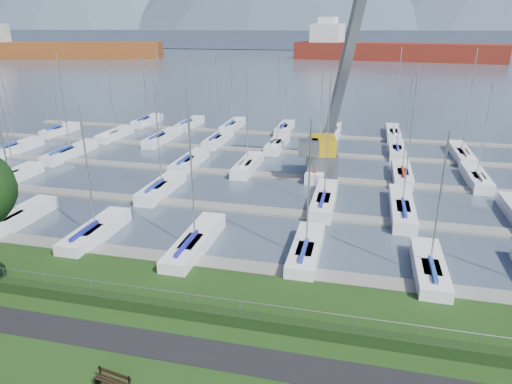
% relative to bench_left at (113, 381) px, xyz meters
% --- Properties ---
extents(path, '(160.00, 2.00, 0.04)m').
position_rel_bench_left_xyz_m(path, '(2.13, 3.13, -0.41)').
color(path, black).
rests_on(path, grass).
extents(water, '(800.00, 540.00, 0.20)m').
position_rel_bench_left_xyz_m(water, '(2.13, 266.13, -0.82)').
color(water, '#414F5F').
extents(hedge, '(80.00, 0.70, 0.70)m').
position_rel_bench_left_xyz_m(hedge, '(2.13, 5.73, -0.07)').
color(hedge, black).
rests_on(hedge, grass).
extents(fence, '(80.00, 0.04, 0.04)m').
position_rel_bench_left_xyz_m(fence, '(2.13, 6.13, 0.78)').
color(fence, '#94989D').
rests_on(fence, grass).
extents(foothill, '(900.00, 80.00, 12.00)m').
position_rel_bench_left_xyz_m(foothill, '(2.13, 336.13, 5.58)').
color(foothill, '#3D4759').
rests_on(foothill, water).
extents(docks, '(90.00, 41.60, 0.25)m').
position_rel_bench_left_xyz_m(docks, '(2.13, 32.13, -0.64)').
color(docks, slate).
rests_on(docks, water).
extents(bench_left, '(1.85, 0.73, 0.85)m').
position_rel_bench_left_xyz_m(bench_left, '(0.00, 0.00, 0.00)').
color(bench_left, black).
rests_on(bench_left, grass).
extents(crane, '(6.64, 13.19, 22.35)m').
position_rel_bench_left_xyz_m(crane, '(6.21, 34.10, 4.91)').
color(crane, '#525559').
rests_on(crane, water).
extents(cargo_ship_west, '(97.11, 45.68, 21.50)m').
position_rel_bench_left_xyz_m(cargo_ship_west, '(-142.07, 191.14, 3.15)').
color(cargo_ship_west, brown).
rests_on(cargo_ship_west, water).
extents(cargo_ship_mid, '(95.35, 32.58, 21.50)m').
position_rel_bench_left_xyz_m(cargo_ship_mid, '(17.11, 216.79, 3.18)').
color(cargo_ship_mid, maroon).
rests_on(cargo_ship_mid, water).
extents(sailboat_fleet, '(75.72, 49.98, 13.25)m').
position_rel_bench_left_xyz_m(sailboat_fleet, '(1.40, 35.10, 5.02)').
color(sailboat_fleet, '#1B1D94').
rests_on(sailboat_fleet, water).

